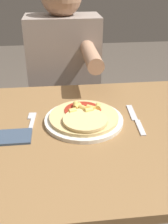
# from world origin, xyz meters

# --- Properties ---
(dining_table) EXTENTS (0.97, 0.78, 0.73)m
(dining_table) POSITION_xyz_m (0.00, 0.00, 0.60)
(dining_table) COLOR olive
(dining_table) RESTS_ON ground_plane
(plate) EXTENTS (0.29, 0.29, 0.01)m
(plate) POSITION_xyz_m (0.00, 0.04, 0.73)
(plate) COLOR silver
(plate) RESTS_ON dining_table
(pizza) EXTENTS (0.25, 0.25, 0.04)m
(pizza) POSITION_xyz_m (0.00, 0.04, 0.75)
(pizza) COLOR #DBBC7A
(pizza) RESTS_ON plate
(fork) EXTENTS (0.03, 0.18, 0.00)m
(fork) POSITION_xyz_m (-0.19, 0.05, 0.73)
(fork) COLOR silver
(fork) RESTS_ON dining_table
(knife) EXTENTS (0.03, 0.22, 0.00)m
(knife) POSITION_xyz_m (0.19, 0.03, 0.73)
(knife) COLOR silver
(knife) RESTS_ON dining_table
(napkin) EXTENTS (0.13, 0.09, 0.01)m
(napkin) POSITION_xyz_m (-0.25, -0.03, 0.73)
(napkin) COLOR #38475B
(napkin) RESTS_ON dining_table
(person_diner) EXTENTS (0.39, 0.52, 1.20)m
(person_diner) POSITION_xyz_m (-0.04, 0.62, 0.71)
(person_diner) COLOR #2D2D38
(person_diner) RESTS_ON ground_plane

